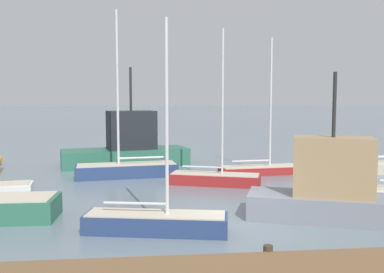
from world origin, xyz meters
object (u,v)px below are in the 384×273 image
sailboat_6 (156,221)px  fishing_boat_2 (337,191)px  sailboat_0 (127,168)px  sailboat_2 (215,177)px  sailboat_1 (263,168)px  fishing_boat_1 (128,146)px

sailboat_6 → fishing_boat_2: 6.56m
sailboat_0 → sailboat_6: (1.51, -10.05, -0.08)m
sailboat_6 → fishing_boat_2: sailboat_6 is taller
sailboat_2 → sailboat_6: sailboat_2 is taller
sailboat_1 → sailboat_0: bearing=174.9°
sailboat_6 → fishing_boat_2: (6.48, 0.70, 0.70)m
sailboat_1 → fishing_boat_1: size_ratio=0.91×
sailboat_1 → fishing_boat_2: bearing=-95.3°
sailboat_2 → sailboat_6: (-3.12, -7.37, 0.01)m
sailboat_0 → sailboat_6: bearing=90.5°
sailboat_1 → sailboat_6: 11.98m
fishing_boat_1 → fishing_boat_2: 15.96m
sailboat_1 → sailboat_2: sailboat_1 is taller
sailboat_0 → sailboat_2: 5.35m
sailboat_1 → fishing_boat_1: sailboat_1 is taller
sailboat_2 → sailboat_6: size_ratio=1.14×
fishing_boat_1 → sailboat_0: bearing=-101.0°
sailboat_2 → fishing_boat_1: size_ratio=0.91×
sailboat_2 → fishing_boat_1: 8.56m
fishing_boat_1 → fishing_boat_2: size_ratio=1.27×
sailboat_2 → fishing_boat_1: bearing=142.3°
sailboat_6 → fishing_boat_2: size_ratio=1.01×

